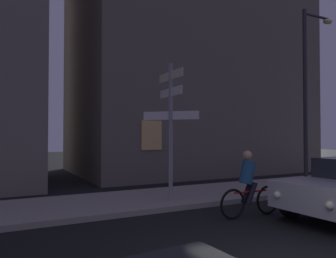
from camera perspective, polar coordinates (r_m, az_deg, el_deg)
name	(u,v)px	position (r m, az deg, el deg)	size (l,w,h in m)	color
sidewalk_kerb	(136,201)	(9.79, -5.62, -12.41)	(40.00, 2.94, 0.14)	gray
signpost	(171,119)	(9.31, 0.47, 1.83)	(1.20, 1.40, 3.92)	gray
street_lamp	(309,82)	(13.82, 23.49, 7.63)	(1.66, 0.28, 6.73)	#2D2D30
cyclist	(249,186)	(8.24, 14.05, -9.70)	(1.82, 0.32, 1.61)	black
building_right_block	(187,39)	(19.76, 3.36, 15.55)	(12.53, 8.23, 15.37)	#6B6056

